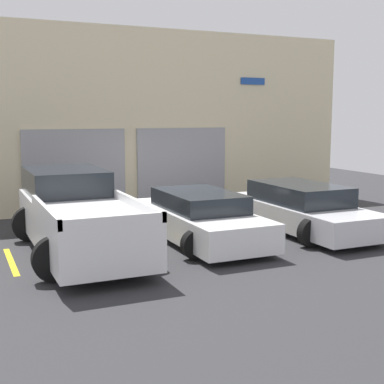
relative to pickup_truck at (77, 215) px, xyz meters
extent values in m
plane|color=#2D2D30|center=(2.81, 1.41, -0.80)|extent=(28.00, 28.00, 0.00)
cube|color=beige|center=(2.81, 4.71, 1.97)|extent=(14.78, 0.60, 5.54)
cube|color=#939399|center=(0.90, 4.37, 0.45)|extent=(3.01, 0.08, 2.51)
cube|color=#939399|center=(4.31, 4.37, 0.45)|extent=(3.01, 0.08, 2.51)
cube|color=#1E4799|center=(6.87, 4.38, 3.22)|extent=(0.90, 0.03, 0.22)
cube|color=white|center=(0.00, -0.28, -0.14)|extent=(1.83, 5.40, 0.89)
cube|color=#1E2328|center=(0.00, 1.21, 0.59)|extent=(1.68, 2.43, 0.57)
cube|color=white|center=(-0.88, -1.49, 0.40)|extent=(0.08, 2.97, 0.18)
cube|color=white|center=(0.88, -1.49, 0.40)|extent=(0.08, 2.97, 0.18)
cube|color=white|center=(0.00, -2.94, 0.40)|extent=(1.83, 0.08, 0.18)
cylinder|color=black|center=(-0.81, 1.39, -0.40)|extent=(0.82, 0.22, 0.82)
cylinder|color=black|center=(0.81, 1.39, -0.40)|extent=(0.82, 0.22, 0.82)
cylinder|color=black|center=(-0.81, -1.95, -0.40)|extent=(0.82, 0.22, 0.82)
cylinder|color=black|center=(0.81, -1.95, -0.40)|extent=(0.82, 0.22, 0.82)
cube|color=white|center=(2.81, -0.28, -0.36)|extent=(1.70, 4.39, 0.61)
cube|color=#1E2328|center=(2.81, -0.17, 0.15)|extent=(1.50, 2.41, 0.41)
cylinder|color=black|center=(2.06, 1.08, -0.49)|extent=(0.62, 0.22, 0.62)
cylinder|color=black|center=(3.55, 1.08, -0.49)|extent=(0.62, 0.22, 0.62)
cylinder|color=black|center=(2.06, -1.64, -0.49)|extent=(0.62, 0.22, 0.62)
cylinder|color=black|center=(3.55, -1.64, -0.49)|extent=(0.62, 0.22, 0.62)
cube|color=silver|center=(5.61, -0.28, -0.37)|extent=(1.75, 4.73, 0.57)
cube|color=#1E2328|center=(5.61, -0.16, 0.15)|extent=(1.54, 2.60, 0.48)
cylinder|color=black|center=(4.85, 1.19, -0.48)|extent=(0.66, 0.22, 0.66)
cylinder|color=black|center=(6.38, 1.19, -0.48)|extent=(0.66, 0.22, 0.66)
cylinder|color=black|center=(4.85, -1.75, -0.48)|extent=(0.66, 0.22, 0.66)
cylinder|color=black|center=(6.38, -1.75, -0.48)|extent=(0.66, 0.22, 0.66)
cube|color=gold|center=(-1.40, -0.28, -0.80)|extent=(0.12, 2.20, 0.01)
cube|color=gold|center=(1.40, -0.28, -0.80)|extent=(0.12, 2.20, 0.01)
cube|color=gold|center=(4.21, -0.28, -0.80)|extent=(0.12, 2.20, 0.01)
cube|color=gold|center=(7.02, -0.28, -0.80)|extent=(0.12, 2.20, 0.01)
camera|label=1|loc=(-2.32, -11.28, 2.12)|focal=50.00mm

